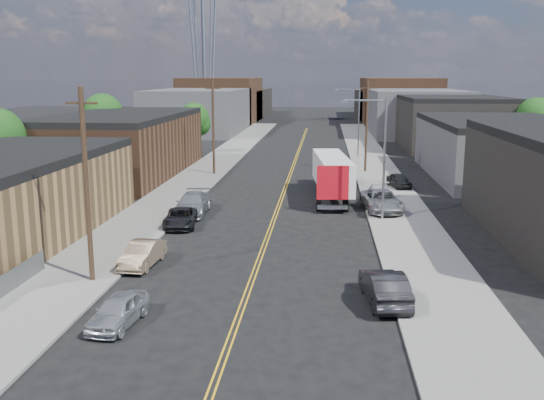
% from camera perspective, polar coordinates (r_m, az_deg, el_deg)
% --- Properties ---
extents(ground, '(260.00, 260.00, 0.00)m').
position_cam_1_polar(ground, '(79.76, 2.31, 4.04)').
color(ground, black).
rests_on(ground, ground).
extents(centerline, '(0.32, 120.00, 0.01)m').
position_cam_1_polar(centerline, '(64.94, 1.68, 2.30)').
color(centerline, gold).
rests_on(centerline, ground).
extents(sidewalk_left, '(5.00, 140.00, 0.15)m').
position_cam_1_polar(sidewalk_left, '(66.15, -6.57, 2.46)').
color(sidewalk_left, slate).
rests_on(sidewalk_left, ground).
extents(sidewalk_right, '(5.00, 140.00, 0.15)m').
position_cam_1_polar(sidewalk_right, '(65.09, 10.06, 2.21)').
color(sidewalk_right, slate).
rests_on(sidewalk_right, ground).
extents(warehouse_brown, '(12.00, 26.00, 6.60)m').
position_cam_1_polar(warehouse_brown, '(67.00, -13.98, 5.10)').
color(warehouse_brown, '#4B2E1E').
rests_on(warehouse_brown, ground).
extents(industrial_right_b, '(14.00, 24.00, 6.10)m').
position_cam_1_polar(industrial_right_b, '(67.92, 20.67, 4.57)').
color(industrial_right_b, '#3A3A3D').
rests_on(industrial_right_b, ground).
extents(industrial_right_c, '(14.00, 22.00, 7.60)m').
position_cam_1_polar(industrial_right_c, '(93.05, 16.46, 7.01)').
color(industrial_right_c, black).
rests_on(industrial_right_c, ground).
extents(skyline_left_a, '(16.00, 30.00, 8.00)m').
position_cam_1_polar(skyline_left_a, '(116.60, -6.80, 8.34)').
color(skyline_left_a, '#3A3A3D').
rests_on(skyline_left_a, ground).
extents(skyline_right_a, '(16.00, 30.00, 8.00)m').
position_cam_1_polar(skyline_right_a, '(115.32, 13.26, 8.08)').
color(skyline_right_a, '#3A3A3D').
rests_on(skyline_right_a, ground).
extents(skyline_left_b, '(16.00, 26.00, 10.00)m').
position_cam_1_polar(skyline_left_b, '(141.09, -4.73, 9.34)').
color(skyline_left_b, '#4B2E1E').
rests_on(skyline_left_b, ground).
extents(skyline_right_b, '(16.00, 26.00, 10.00)m').
position_cam_1_polar(skyline_right_b, '(140.04, 11.84, 9.12)').
color(skyline_right_b, '#4B2E1E').
rests_on(skyline_right_b, ground).
extents(skyline_left_c, '(16.00, 40.00, 7.00)m').
position_cam_1_polar(skyline_left_c, '(160.89, -3.52, 9.10)').
color(skyline_left_c, black).
rests_on(skyline_left_c, ground).
extents(skyline_right_c, '(16.00, 40.00, 7.00)m').
position_cam_1_polar(skyline_right_c, '(159.97, 10.98, 8.90)').
color(skyline_right_c, black).
rests_on(skyline_right_c, ground).
extents(streetlight_near, '(3.39, 0.25, 9.00)m').
position_cam_1_polar(streetlight_near, '(44.46, 10.04, 4.74)').
color(streetlight_near, gray).
rests_on(streetlight_near, ground).
extents(streetlight_far, '(3.39, 0.25, 9.00)m').
position_cam_1_polar(streetlight_far, '(79.25, 7.89, 7.76)').
color(streetlight_far, gray).
rests_on(streetlight_far, ground).
extents(utility_pole_left_near, '(1.60, 0.26, 10.00)m').
position_cam_1_polar(utility_pole_left_near, '(31.78, -17.06, 1.37)').
color(utility_pole_left_near, black).
rests_on(utility_pole_left_near, ground).
extents(utility_pole_left_far, '(1.60, 0.26, 10.00)m').
position_cam_1_polar(utility_pole_left_far, '(65.30, -5.55, 6.84)').
color(utility_pole_left_far, black).
rests_on(utility_pole_left_far, ground).
extents(utility_pole_right, '(1.60, 0.26, 10.00)m').
position_cam_1_polar(utility_pole_right, '(67.35, 8.89, 6.90)').
color(utility_pole_right, black).
rests_on(utility_pole_right, ground).
extents(tree_left_mid, '(5.10, 5.04, 8.37)m').
position_cam_1_polar(tree_left_mid, '(79.13, -15.59, 7.55)').
color(tree_left_mid, black).
rests_on(tree_left_mid, ground).
extents(tree_left_far, '(4.35, 4.20, 6.97)m').
position_cam_1_polar(tree_left_far, '(83.09, -7.33, 7.42)').
color(tree_left_far, black).
rests_on(tree_left_far, ground).
extents(tree_right_far, '(4.85, 4.76, 7.91)m').
position_cam_1_polar(tree_right_far, '(83.44, 23.60, 6.99)').
color(tree_right_far, black).
rests_on(tree_right_far, ground).
extents(semi_truck, '(3.58, 14.61, 3.77)m').
position_cam_1_polar(semi_truck, '(53.82, 5.65, 2.61)').
color(semi_truck, silver).
rests_on(semi_truck, ground).
extents(car_left_a, '(2.01, 4.05, 1.33)m').
position_cam_1_polar(car_left_a, '(27.12, -14.29, -10.05)').
color(car_left_a, '#BABDBF').
rests_on(car_left_a, ground).
extents(car_left_b, '(1.78, 4.32, 1.39)m').
position_cam_1_polar(car_left_b, '(34.84, -12.10, -5.02)').
color(car_left_b, '#816A54').
rests_on(car_left_b, ground).
extents(car_left_c, '(2.70, 4.88, 1.29)m').
position_cam_1_polar(car_left_c, '(43.36, -8.60, -1.67)').
color(car_left_c, black).
rests_on(car_left_c, ground).
extents(car_left_d, '(2.39, 5.63, 1.62)m').
position_cam_1_polar(car_left_d, '(47.11, -7.48, -0.37)').
color(car_left_d, '#A1A4A6').
rests_on(car_left_d, ground).
extents(car_right_oncoming, '(2.25, 5.00, 1.59)m').
position_cam_1_polar(car_right_oncoming, '(29.17, 10.54, -8.05)').
color(car_right_oncoming, black).
rests_on(car_right_oncoming, ground).
extents(car_right_lot_a, '(3.29, 6.03, 1.60)m').
position_cam_1_polar(car_right_lot_a, '(48.03, 10.28, -0.05)').
color(car_right_lot_a, '#9C9EA1').
rests_on(car_right_lot_a, sidewalk_right).
extents(car_right_lot_b, '(2.54, 5.20, 1.46)m').
position_cam_1_polar(car_right_lot_b, '(50.79, 10.00, 0.51)').
color(car_right_lot_b, silver).
rests_on(car_right_lot_b, sidewalk_right).
extents(car_right_lot_c, '(2.38, 4.04, 1.29)m').
position_cam_1_polar(car_right_lot_c, '(58.52, 11.87, 1.81)').
color(car_right_lot_c, black).
rests_on(car_right_lot_c, sidewalk_right).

